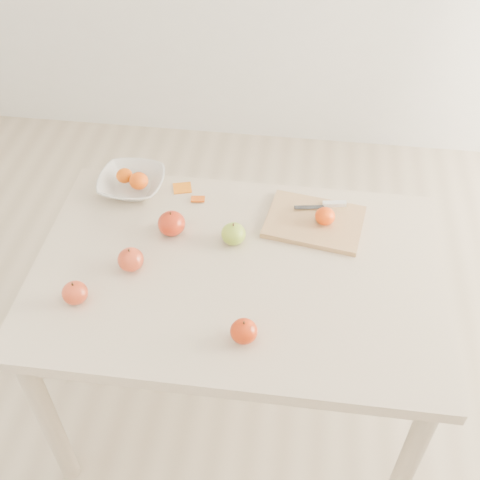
# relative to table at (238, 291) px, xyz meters

# --- Properties ---
(ground) EXTENTS (3.50, 3.50, 0.00)m
(ground) POSITION_rel_table_xyz_m (0.00, 0.00, -0.65)
(ground) COLOR #C6B293
(ground) RESTS_ON ground
(table) EXTENTS (1.20, 0.80, 0.75)m
(table) POSITION_rel_table_xyz_m (0.00, 0.00, 0.00)
(table) COLOR beige
(table) RESTS_ON ground
(cutting_board) EXTENTS (0.33, 0.26, 0.02)m
(cutting_board) POSITION_rel_table_xyz_m (0.21, 0.22, 0.11)
(cutting_board) COLOR tan
(cutting_board) RESTS_ON table
(board_tangerine) EXTENTS (0.06, 0.06, 0.05)m
(board_tangerine) POSITION_rel_table_xyz_m (0.24, 0.21, 0.14)
(board_tangerine) COLOR #E34008
(board_tangerine) RESTS_ON cutting_board
(fruit_bowl) EXTENTS (0.22, 0.22, 0.05)m
(fruit_bowl) POSITION_rel_table_xyz_m (-0.40, 0.31, 0.13)
(fruit_bowl) COLOR silver
(fruit_bowl) RESTS_ON table
(bowl_tangerine_near) EXTENTS (0.05, 0.05, 0.05)m
(bowl_tangerine_near) POSITION_rel_table_xyz_m (-0.42, 0.32, 0.15)
(bowl_tangerine_near) COLOR #E95A08
(bowl_tangerine_near) RESTS_ON fruit_bowl
(bowl_tangerine_far) EXTENTS (0.06, 0.06, 0.06)m
(bowl_tangerine_far) POSITION_rel_table_xyz_m (-0.37, 0.30, 0.15)
(bowl_tangerine_far) COLOR #DE4207
(bowl_tangerine_far) RESTS_ON fruit_bowl
(orange_peel_a) EXTENTS (0.07, 0.06, 0.01)m
(orange_peel_a) POSITION_rel_table_xyz_m (-0.23, 0.33, 0.10)
(orange_peel_a) COLOR orange
(orange_peel_a) RESTS_ON table
(orange_peel_b) EXTENTS (0.05, 0.04, 0.01)m
(orange_peel_b) POSITION_rel_table_xyz_m (-0.17, 0.29, 0.10)
(orange_peel_b) COLOR #C74E0E
(orange_peel_b) RESTS_ON table
(paring_knife) EXTENTS (0.17, 0.06, 0.01)m
(paring_knife) POSITION_rel_table_xyz_m (0.26, 0.29, 0.12)
(paring_knife) COLOR white
(paring_knife) RESTS_ON cutting_board
(apple_green) EXTENTS (0.08, 0.08, 0.07)m
(apple_green) POSITION_rel_table_xyz_m (-0.03, 0.11, 0.13)
(apple_green) COLOR #5E9519
(apple_green) RESTS_ON table
(apple_red_b) EXTENTS (0.08, 0.08, 0.07)m
(apple_red_b) POSITION_rel_table_xyz_m (-0.31, -0.03, 0.13)
(apple_red_b) COLOR #A51B16
(apple_red_b) RESTS_ON table
(apple_red_e) EXTENTS (0.07, 0.07, 0.07)m
(apple_red_e) POSITION_rel_table_xyz_m (0.05, -0.24, 0.13)
(apple_red_e) COLOR #911302
(apple_red_e) RESTS_ON table
(apple_red_d) EXTENTS (0.07, 0.07, 0.06)m
(apple_red_d) POSITION_rel_table_xyz_m (-0.43, -0.17, 0.13)
(apple_red_d) COLOR #A0160B
(apple_red_d) RESTS_ON table
(apple_red_a) EXTENTS (0.08, 0.08, 0.08)m
(apple_red_a) POSITION_rel_table_xyz_m (-0.22, 0.13, 0.14)
(apple_red_a) COLOR #8B0409
(apple_red_a) RESTS_ON table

